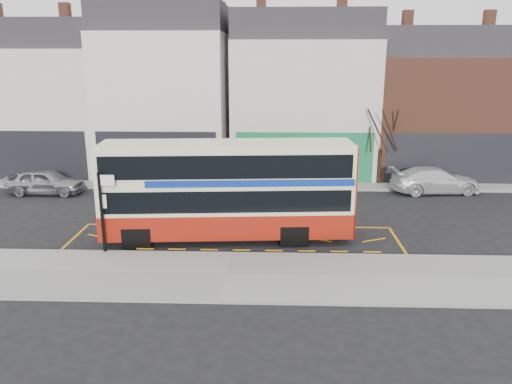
{
  "coord_description": "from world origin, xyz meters",
  "views": [
    {
      "loc": [
        1.64,
        -18.65,
        7.75
      ],
      "look_at": [
        0.91,
        2.0,
        1.99
      ],
      "focal_mm": 35.0,
      "sensor_mm": 36.0,
      "label": 1
    }
  ],
  "objects_px": {
    "double_decker_bus": "(228,189)",
    "bus_stop_post": "(103,205)",
    "car_grey": "(195,183)",
    "car_white": "(435,180)",
    "car_silver": "(45,181)",
    "street_tree_right": "(383,118)"
  },
  "relations": [
    {
      "from": "double_decker_bus",
      "to": "street_tree_right",
      "type": "height_order",
      "value": "street_tree_right"
    },
    {
      "from": "bus_stop_post",
      "to": "street_tree_right",
      "type": "bearing_deg",
      "value": 40.94
    },
    {
      "from": "car_grey",
      "to": "double_decker_bus",
      "type": "bearing_deg",
      "value": -145.11
    },
    {
      "from": "double_decker_bus",
      "to": "car_silver",
      "type": "xyz_separation_m",
      "value": [
        -11.04,
        6.72,
        -1.47
      ]
    },
    {
      "from": "street_tree_right",
      "to": "car_silver",
      "type": "bearing_deg",
      "value": -172.25
    },
    {
      "from": "double_decker_bus",
      "to": "car_white",
      "type": "height_order",
      "value": "double_decker_bus"
    },
    {
      "from": "double_decker_bus",
      "to": "bus_stop_post",
      "type": "bearing_deg",
      "value": -161.23
    },
    {
      "from": "bus_stop_post",
      "to": "car_white",
      "type": "height_order",
      "value": "bus_stop_post"
    },
    {
      "from": "double_decker_bus",
      "to": "car_grey",
      "type": "relative_size",
      "value": 2.39
    },
    {
      "from": "bus_stop_post",
      "to": "car_silver",
      "type": "bearing_deg",
      "value": 125.86
    },
    {
      "from": "car_silver",
      "to": "street_tree_right",
      "type": "height_order",
      "value": "street_tree_right"
    },
    {
      "from": "car_grey",
      "to": "car_white",
      "type": "height_order",
      "value": "car_grey"
    },
    {
      "from": "car_silver",
      "to": "car_grey",
      "type": "distance_m",
      "value": 8.57
    },
    {
      "from": "car_white",
      "to": "street_tree_right",
      "type": "bearing_deg",
      "value": 56.02
    },
    {
      "from": "car_grey",
      "to": "car_white",
      "type": "bearing_deg",
      "value": -70.54
    },
    {
      "from": "car_silver",
      "to": "car_white",
      "type": "distance_m",
      "value": 22.25
    },
    {
      "from": "car_grey",
      "to": "car_white",
      "type": "xyz_separation_m",
      "value": [
        13.66,
        1.22,
        -0.01
      ]
    },
    {
      "from": "bus_stop_post",
      "to": "car_grey",
      "type": "xyz_separation_m",
      "value": [
        2.22,
        8.6,
        -1.34
      ]
    },
    {
      "from": "car_white",
      "to": "car_grey",
      "type": "bearing_deg",
      "value": 88.99
    },
    {
      "from": "bus_stop_post",
      "to": "car_silver",
      "type": "height_order",
      "value": "bus_stop_post"
    },
    {
      "from": "bus_stop_post",
      "to": "car_grey",
      "type": "height_order",
      "value": "bus_stop_post"
    },
    {
      "from": "car_white",
      "to": "street_tree_right",
      "type": "relative_size",
      "value": 0.84
    }
  ]
}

